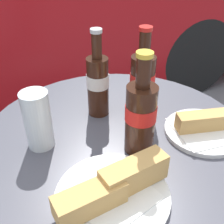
{
  "coord_description": "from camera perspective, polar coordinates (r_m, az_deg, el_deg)",
  "views": [
    {
      "loc": [
        -0.23,
        -0.54,
        1.15
      ],
      "look_at": [
        0.0,
        0.04,
        0.73
      ],
      "focal_mm": 45.0,
      "sensor_mm": 36.0,
      "label": 1
    }
  ],
  "objects": [
    {
      "name": "drinking_glass",
      "position": [
        0.7,
        -14.77,
        -2.04
      ],
      "size": [
        0.07,
        0.07,
        0.15
      ],
      "color": "silver",
      "rests_on": "bistro_table"
    },
    {
      "name": "lunch_plate_far",
      "position": [
        0.79,
        17.96,
        -3.04
      ],
      "size": [
        0.2,
        0.2,
        0.06
      ],
      "color": "white",
      "rests_on": "bistro_table"
    },
    {
      "name": "lunch_plate_near",
      "position": [
        0.59,
        0.35,
        -15.57
      ],
      "size": [
        0.25,
        0.24,
        0.07
      ],
      "color": "white",
      "rests_on": "bistro_table"
    },
    {
      "name": "cola_bottle_center",
      "position": [
        0.65,
        5.84,
        -0.67
      ],
      "size": [
        0.07,
        0.07,
        0.26
      ],
      "color": "#33190F",
      "rests_on": "bistro_table"
    },
    {
      "name": "bistro_table",
      "position": [
        0.88,
        0.91,
        -13.77
      ],
      "size": [
        0.75,
        0.75,
        0.68
      ],
      "color": "#B7B7BC",
      "rests_on": "ground_plane"
    },
    {
      "name": "cola_bottle_right",
      "position": [
        0.79,
        -2.91,
        5.92
      ],
      "size": [
        0.06,
        0.06,
        0.25
      ],
      "color": "#33190F",
      "rests_on": "bistro_table"
    },
    {
      "name": "cola_bottle_left",
      "position": [
        0.79,
        6.16,
        6.1
      ],
      "size": [
        0.07,
        0.07,
        0.26
      ],
      "color": "#33190F",
      "rests_on": "bistro_table"
    }
  ]
}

